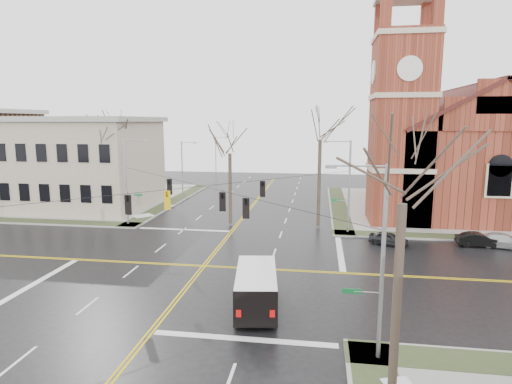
# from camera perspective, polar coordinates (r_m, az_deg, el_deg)

# --- Properties ---
(ground) EXTENTS (120.00, 120.00, 0.00)m
(ground) POSITION_cam_1_polar(r_m,az_deg,el_deg) (33.49, -6.97, -9.76)
(ground) COLOR black
(ground) RESTS_ON ground
(sidewalks) EXTENTS (80.00, 80.00, 0.17)m
(sidewalks) POSITION_cam_1_polar(r_m,az_deg,el_deg) (33.46, -6.97, -9.64)
(sidewalks) COLOR gray
(sidewalks) RESTS_ON ground
(road_markings) EXTENTS (100.00, 100.00, 0.01)m
(road_markings) POSITION_cam_1_polar(r_m,az_deg,el_deg) (33.48, -6.97, -9.76)
(road_markings) COLOR gold
(road_markings) RESTS_ON ground
(church) EXTENTS (24.28, 27.48, 27.50)m
(church) POSITION_cam_1_polar(r_m,az_deg,el_deg) (57.60, 24.94, 6.04)
(church) COLOR maroon
(church) RESTS_ON ground
(civic_building_a) EXTENTS (18.00, 14.00, 11.00)m
(civic_building_a) POSITION_cam_1_polar(r_m,az_deg,el_deg) (59.26, -22.68, 3.41)
(civic_building_a) COLOR #9F927E
(civic_building_a) RESTS_ON ground
(signal_pole_ne) EXTENTS (2.75, 0.22, 9.00)m
(signal_pole_ne) POSITION_cam_1_polar(r_m,az_deg,el_deg) (42.46, 12.09, 1.07)
(signal_pole_ne) COLOR gray
(signal_pole_ne) RESTS_ON ground
(signal_pole_nw) EXTENTS (2.75, 0.22, 9.00)m
(signal_pole_nw) POSITION_cam_1_polar(r_m,az_deg,el_deg) (46.83, -16.76, 1.65)
(signal_pole_nw) COLOR gray
(signal_pole_nw) RESTS_ON ground
(signal_pole_se) EXTENTS (2.75, 0.22, 9.00)m
(signal_pole_se) POSITION_cam_1_polar(r_m,az_deg,el_deg) (20.06, 16.06, -8.42)
(signal_pole_se) COLOR gray
(signal_pole_se) RESTS_ON ground
(span_wires) EXTENTS (23.02, 23.02, 0.03)m
(span_wires) POSITION_cam_1_polar(r_m,az_deg,el_deg) (31.99, -7.19, 0.78)
(span_wires) COLOR black
(span_wires) RESTS_ON ground
(traffic_signals) EXTENTS (8.21, 8.26, 1.30)m
(traffic_signals) POSITION_cam_1_polar(r_m,az_deg,el_deg) (31.48, -7.49, -0.75)
(traffic_signals) COLOR black
(traffic_signals) RESTS_ON ground
(streetlight_north_a) EXTENTS (2.30, 0.20, 8.00)m
(streetlight_north_a) POSITION_cam_1_polar(r_m,az_deg,el_deg) (61.88, -9.69, 3.27)
(streetlight_north_a) COLOR gray
(streetlight_north_a) RESTS_ON ground
(streetlight_north_b) EXTENTS (2.30, 0.20, 8.00)m
(streetlight_north_b) POSITION_cam_1_polar(r_m,az_deg,el_deg) (81.03, -5.28, 4.80)
(streetlight_north_b) COLOR gray
(streetlight_north_b) RESTS_ON ground
(cargo_van) EXTENTS (3.15, 6.32, 2.30)m
(cargo_van) POSITION_cam_1_polar(r_m,az_deg,el_deg) (25.94, 0.03, -12.31)
(cargo_van) COLOR white
(cargo_van) RESTS_ON ground
(parked_car_a) EXTENTS (3.69, 2.59, 1.17)m
(parked_car_a) POSITION_cam_1_polar(r_m,az_deg,el_deg) (40.27, 17.26, -5.95)
(parked_car_a) COLOR black
(parked_car_a) RESTS_ON ground
(parked_car_b) EXTENTS (3.75, 1.33, 1.23)m
(parked_car_b) POSITION_cam_1_polar(r_m,az_deg,el_deg) (42.78, 27.54, -5.67)
(parked_car_b) COLOR black
(parked_car_b) RESTS_ON ground
(parked_car_c) EXTENTS (4.59, 2.92, 1.24)m
(parked_car_c) POSITION_cam_1_polar(r_m,az_deg,el_deg) (43.43, 30.18, -5.66)
(parked_car_c) COLOR #BBBBBE
(parked_car_c) RESTS_ON ground
(tree_nw_far) EXTENTS (4.00, 4.00, 12.96)m
(tree_nw_far) POSITION_cam_1_polar(r_m,az_deg,el_deg) (50.16, -18.46, 7.12)
(tree_nw_far) COLOR #3B2F25
(tree_nw_far) RESTS_ON ground
(tree_nw_near) EXTENTS (4.00, 4.00, 11.23)m
(tree_nw_near) POSITION_cam_1_polar(r_m,az_deg,el_deg) (44.68, -3.51, 5.77)
(tree_nw_near) COLOR #3B2F25
(tree_nw_near) RESTS_ON ground
(tree_ne) EXTENTS (4.00, 4.00, 13.49)m
(tree_ne) POSITION_cam_1_polar(r_m,az_deg,el_deg) (44.02, 8.57, 7.73)
(tree_ne) COLOR #3B2F25
(tree_ne) RESTS_ON ground
(tree_se) EXTENTS (4.00, 4.00, 11.68)m
(tree_se) POSITION_cam_1_polar(r_m,az_deg,el_deg) (16.74, 19.03, 0.24)
(tree_se) COLOR #3B2F25
(tree_se) RESTS_ON ground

